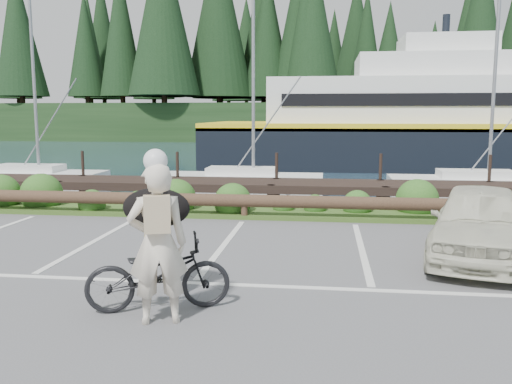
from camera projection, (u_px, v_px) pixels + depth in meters
ground at (200, 275)px, 8.43m from camera, size 72.00×72.00×0.00m
harbor_backdrop at (317, 130)px, 85.36m from camera, size 170.00×160.00×30.00m
vegetation_strip at (248, 212)px, 13.63m from camera, size 34.00×1.60×0.10m
log_rail at (244, 219)px, 12.95m from camera, size 32.00×0.30×0.60m
bicycle at (158, 273)px, 6.89m from camera, size 1.94×1.18×0.96m
cyclist at (158, 244)px, 6.41m from camera, size 0.82×0.66×1.94m
dog at (156, 208)px, 7.35m from camera, size 0.73×1.03×0.54m
parked_car at (479, 222)px, 9.31m from camera, size 2.54×4.08×1.30m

